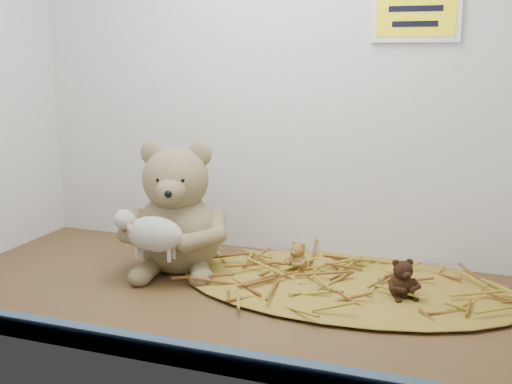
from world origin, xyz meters
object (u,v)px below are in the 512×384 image
(main_teddy, at_px, (177,207))
(toy_lamb, at_px, (155,234))
(mini_teddy_brown, at_px, (402,277))
(mini_teddy_tan, at_px, (298,255))

(main_teddy, xyz_separation_m, toy_lamb, (0.00, -0.10, -0.03))
(toy_lamb, distance_m, mini_teddy_brown, 0.49)
(mini_teddy_brown, bearing_deg, main_teddy, 146.98)
(mini_teddy_tan, height_order, mini_teddy_brown, mini_teddy_brown)
(main_teddy, xyz_separation_m, mini_teddy_tan, (0.25, 0.06, -0.10))
(mini_teddy_tan, bearing_deg, mini_teddy_brown, 4.10)
(toy_lamb, bearing_deg, main_teddy, 90.00)
(toy_lamb, xyz_separation_m, mini_teddy_brown, (0.48, 0.08, -0.06))
(main_teddy, height_order, toy_lamb, main_teddy)
(main_teddy, height_order, mini_teddy_brown, main_teddy)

